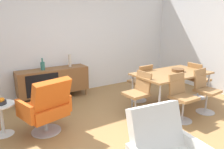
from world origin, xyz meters
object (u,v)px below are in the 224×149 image
at_px(sideboard, 53,81).
at_px(vase_sculptural_dark, 43,66).
at_px(dining_chair_back_left, 141,81).
at_px(dining_chair_front_left, 181,96).
at_px(side_table_round, 1,116).
at_px(dining_chair_near_window, 138,92).
at_px(vase_cobalt, 70,60).
at_px(fruit_bowl, 0,102).
at_px(dining_chair_front_right, 205,89).
at_px(dining_chair_far_end, 197,79).
at_px(wooden_bowl_on_table, 178,70).
at_px(dining_table, 172,75).
at_px(lounge_chair_red, 47,106).

distance_m(sideboard, vase_sculptural_dark, 0.43).
bearing_deg(dining_chair_back_left, dining_chair_front_left, -90.10).
bearing_deg(side_table_round, dining_chair_near_window, -15.27).
distance_m(vase_cobalt, fruit_bowl, 2.04).
relative_size(dining_chair_front_left, dining_chair_front_right, 1.00).
bearing_deg(sideboard, dining_chair_far_end, -32.15).
xyz_separation_m(dining_chair_back_left, dining_chair_front_right, (0.69, -1.12, 0.00)).
bearing_deg(wooden_bowl_on_table, dining_chair_front_right, -73.39).
bearing_deg(side_table_round, dining_chair_back_left, -1.34).
height_order(dining_chair_near_window, dining_chair_front_left, same).
bearing_deg(dining_table, side_table_round, 168.84).
bearing_deg(dining_chair_front_right, dining_chair_back_left, 121.79).
distance_m(dining_chair_front_left, fruit_bowl, 3.06).
bearing_deg(fruit_bowl, dining_chair_near_window, -15.22).
height_order(dining_table, lounge_chair_red, lounge_chair_red).
bearing_deg(dining_chair_front_left, vase_cobalt, 116.54).
bearing_deg(dining_chair_front_right, sideboard, 134.39).
distance_m(vase_sculptural_dark, side_table_round, 1.62).
relative_size(vase_cobalt, fruit_bowl, 1.49).
height_order(dining_chair_back_left, lounge_chair_red, lounge_chair_red).
distance_m(dining_chair_front_right, lounge_chair_red, 3.01).
xyz_separation_m(vase_cobalt, lounge_chair_red, (-1.02, -1.51, -0.40)).
height_order(sideboard, fruit_bowl, sideboard).
bearing_deg(dining_chair_back_left, wooden_bowl_on_table, -46.76).
relative_size(vase_sculptural_dark, dining_chair_far_end, 0.31).
bearing_deg(vase_sculptural_dark, lounge_chair_red, -104.08).
relative_size(wooden_bowl_on_table, side_table_round, 0.50).
bearing_deg(lounge_chair_red, dining_chair_far_end, -4.56).
xyz_separation_m(dining_chair_front_left, lounge_chair_red, (-2.19, 0.83, -0.00)).
relative_size(dining_table, dining_chair_front_right, 1.87).
xyz_separation_m(wooden_bowl_on_table, fruit_bowl, (-3.35, 0.62, -0.21)).
bearing_deg(wooden_bowl_on_table, dining_chair_far_end, 0.20).
bearing_deg(vase_sculptural_dark, dining_table, -39.57).
relative_size(dining_chair_near_window, fruit_bowl, 4.28).
relative_size(dining_chair_front_right, side_table_round, 1.65).
bearing_deg(vase_sculptural_dark, dining_chair_front_right, -43.09).
xyz_separation_m(dining_chair_far_end, side_table_round, (-4.06, 0.62, -0.15)).
relative_size(wooden_bowl_on_table, fruit_bowl, 1.30).
height_order(vase_cobalt, wooden_bowl_on_table, vase_cobalt).
bearing_deg(vase_sculptural_dark, fruit_bowl, -130.76).
xyz_separation_m(dining_chair_back_left, dining_chair_front_left, (-0.00, -1.12, 0.00)).
xyz_separation_m(sideboard, dining_chair_front_left, (1.60, -2.35, 0.03)).
height_order(dining_table, side_table_round, dining_table).
relative_size(sideboard, dining_chair_back_left, 1.87).
relative_size(vase_cobalt, dining_chair_near_window, 0.35).
height_order(dining_table, dining_chair_front_left, dining_chair_front_left).
distance_m(dining_chair_far_end, dining_chair_front_left, 1.36).
distance_m(vase_cobalt, dining_chair_near_window, 1.94).
bearing_deg(dining_chair_front_right, side_table_round, 161.38).
relative_size(dining_chair_back_left, dining_chair_front_left, 1.00).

